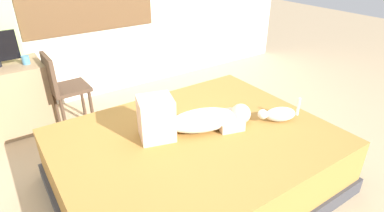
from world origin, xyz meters
TOP-DOWN VIEW (x-y plane):
  - ground_plane at (0.00, 0.00)m, footprint 16.00×16.00m
  - bed at (0.05, 0.07)m, footprint 2.18×1.72m
  - person_lying at (0.06, 0.14)m, footprint 0.94×0.48m
  - cat at (0.76, -0.14)m, footprint 0.33×0.22m
  - desk at (-1.14, 1.96)m, footprint 0.90×0.56m
  - cup at (-0.84, 1.88)m, footprint 0.08×0.08m
  - chair_by_desk at (-0.58, 1.67)m, footprint 0.39×0.39m

SIDE VIEW (x-z plane):
  - ground_plane at x=0.00m, z-range 0.00..0.00m
  - bed at x=0.05m, z-range 0.00..0.50m
  - desk at x=-1.14m, z-range 0.00..0.74m
  - chair_by_desk at x=-0.58m, z-range 0.08..0.94m
  - cat at x=0.76m, z-range 0.47..0.68m
  - person_lying at x=0.06m, z-range 0.45..0.79m
  - cup at x=-0.84m, z-range 0.74..0.83m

